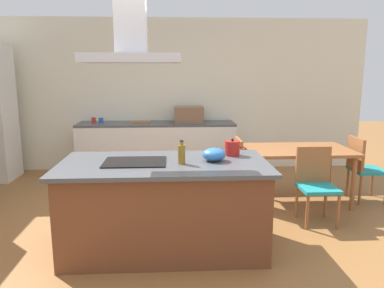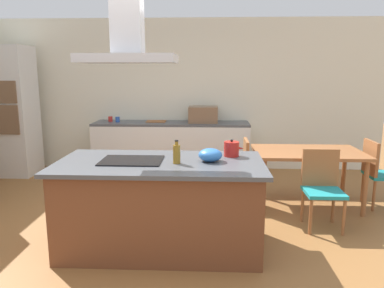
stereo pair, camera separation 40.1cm
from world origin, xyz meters
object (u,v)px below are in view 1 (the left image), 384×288
Objects in this scene: countertop_microwave at (189,114)px; coffee_mug_red at (94,120)px; chair_at_right_end at (362,165)px; olive_oil_bottle at (182,154)px; chair_at_left_end at (230,167)px; tea_kettle at (232,148)px; range_hood at (131,35)px; cooktop at (135,162)px; coffee_mug_blue at (101,120)px; mixing_bowl at (214,154)px; chair_facing_island at (316,180)px; dining_table at (298,154)px; cutting_board at (141,122)px.

countertop_microwave is 1.65m from coffee_mug_red.
olive_oil_bottle is at bearing -151.67° from chair_at_right_end.
tea_kettle is at bearing -98.33° from chair_at_left_end.
range_hood is (-0.66, -2.88, 1.06)m from countertop_microwave.
cooktop is at bearing 0.00° from range_hood.
mixing_bowl is at bearing -60.30° from coffee_mug_blue.
olive_oil_bottle is at bearing -93.93° from countertop_microwave.
cooktop reaches higher than chair_at_left_end.
coffee_mug_red is 3.86m from chair_facing_island.
cooktop is 0.67× the size of chair_facing_island.
coffee_mug_blue is at bearing -20.06° from coffee_mug_red.
coffee_mug_blue is at bearing 119.70° from mixing_bowl.
mixing_bowl is (0.78, 0.03, 0.06)m from cooktop.
coffee_mug_blue is 0.06× the size of dining_table.
olive_oil_bottle is 0.26× the size of chair_at_right_end.
mixing_bowl is 1.49m from chair_facing_island.
mixing_bowl is 1.83m from dining_table.
range_hood is at bearing -86.61° from cutting_board.
olive_oil_bottle is 0.25× the size of range_hood.
cutting_board is at bearing 3.75° from coffee_mug_blue.
dining_table is (1.41, -1.59, -0.37)m from countertop_microwave.
olive_oil_bottle is 2.54× the size of coffee_mug_blue.
cooktop is 0.47m from olive_oil_bottle.
chair_at_right_end is 0.99× the size of range_hood.
dining_table is 0.68m from chair_facing_island.
range_hood reaches higher than mixing_bowl.
mixing_bowl reaches higher than cooktop.
chair_at_left_end is at bearing 48.27° from cooktop.
coffee_mug_red is at bearing 159.94° from coffee_mug_blue.
range_hood is at bearing -177.98° from mixing_bowl.
cooktop is 0.43× the size of dining_table.
chair_at_left_end is (-0.92, 0.67, 0.00)m from chair_facing_island.
coffee_mug_blue is 2.60m from chair_at_left_end.
chair_at_right_end is (1.83, 0.00, 0.00)m from chair_at_left_end.
coffee_mug_blue is 3.72m from chair_facing_island.
olive_oil_bottle reaches higher than cutting_board.
cutting_board is 0.38× the size of chair_facing_island.
tea_kettle is at bearing 47.03° from mixing_bowl.
range_hood is at bearing -163.19° from chair_facing_island.
range_hood is at bearing 170.91° from olive_oil_bottle.
mixing_bowl is 2.86m from countertop_microwave.
cutting_board is 0.38× the size of chair_at_left_end.
coffee_mug_blue is 4.17m from chair_at_right_end.
countertop_microwave is (0.66, 2.88, 0.13)m from cooktop.
coffee_mug_red and coffee_mug_blue have the same top height.
chair_at_right_end is at bearing 0.00° from chair_at_left_end.
cutting_board is at bearing 143.76° from dining_table.
chair_facing_island is at bearing -37.79° from coffee_mug_blue.
coffee_mug_blue reaches higher than chair_facing_island.
coffee_mug_blue reaches higher than chair_at_left_end.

